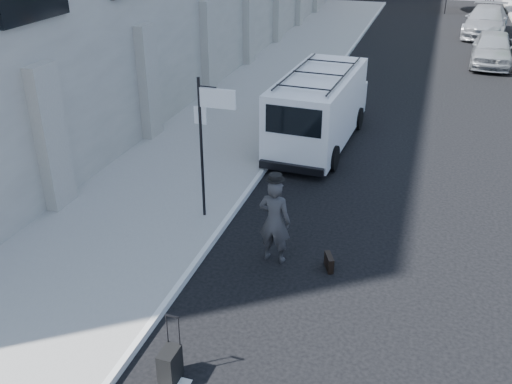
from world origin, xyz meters
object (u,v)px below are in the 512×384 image
Objects in this scene: businessman at (275,221)px; suitcase at (170,365)px; parked_car_c at (486,21)px; briefcase at (329,262)px; parked_car_a at (492,49)px; cargo_van at (320,107)px.

businessman is 1.64× the size of suitcase.
suitcase is at bearing -94.14° from parked_car_c.
briefcase is 4.42m from suitcase.
businessman reaches higher than parked_car_a.
cargo_van reaches higher than businessman.
parked_car_a is at bearing 67.65° from cargo_van.
cargo_van reaches higher than parked_car_a.
cargo_van is (-1.77, 7.23, 1.04)m from briefcase.
suitcase is at bearing -87.65° from cargo_van.
parked_car_a is (6.09, 23.90, 0.48)m from suitcase.
suitcase is 31.99m from parked_car_c.
parked_car_a is at bearing -100.88° from businessman.
businessman is at bearing 82.38° from suitcase.
briefcase is at bearing 66.34° from suitcase.
parked_car_c is at bearing 57.42° from briefcase.
cargo_van is at bearing 90.94° from suitcase.
parked_car_a is (4.21, 19.90, 0.63)m from briefcase.
briefcase is (1.24, 0.00, -0.82)m from businessman.
parked_car_c is at bearing 80.52° from suitcase.
briefcase is at bearing -91.90° from parked_car_c.
businessman is 0.34× the size of parked_car_c.
suitcase is 0.26× the size of parked_car_a.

